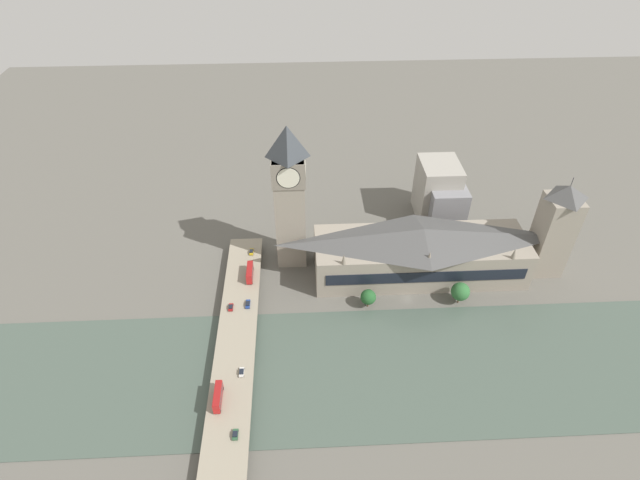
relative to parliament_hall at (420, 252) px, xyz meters
The scene contains 17 objects.
ground_plane 22.93m from the parliament_hall, 155.20° to the left, with size 600.00×600.00×0.00m, color #605E56.
river_water 55.83m from the parliament_hall, behind, with size 60.97×360.00×0.30m, color #47564C.
parliament_hall is the anchor object (origin of this frame).
clock_tower 65.10m from the parliament_hall, 77.40° to the left, with size 14.65×14.65×70.04m.
victoria_tower 59.84m from the parliament_hall, 89.95° to the right, with size 14.11×14.11×50.32m.
road_bridge 97.66m from the parliament_hall, 123.58° to the left, with size 153.94×15.52×4.83m.
double_decker_bus_lead 108.68m from the parliament_hall, 128.64° to the left, with size 10.86×2.47×4.91m.
double_decker_bus_mid 77.77m from the parliament_hall, 93.25° to the left, with size 11.01×2.64×5.05m.
car_northbound_lead 112.76m from the parliament_hall, 136.22° to the left, with size 3.88×1.85×1.46m.
car_northbound_mid 87.98m from the parliament_hall, 105.48° to the left, with size 4.14×1.88×1.34m.
car_northbound_tail 80.82m from the parliament_hall, 105.80° to the left, with size 4.80×1.83×1.35m.
car_southbound_lead 79.16m from the parliament_hall, 81.08° to the left, with size 4.30×1.80×1.44m.
car_southbound_mid 96.21m from the parliament_hall, 126.06° to the left, with size 4.19×1.82×1.40m.
city_block_west 45.73m from the parliament_hall, 27.01° to the right, with size 26.51×18.52×22.64m.
city_block_center 49.68m from the parliament_hall, 21.15° to the right, with size 23.84×19.74×30.88m.
tree_embankment_near 33.86m from the parliament_hall, 128.29° to the left, with size 6.74×6.74×9.02m.
tree_embankment_mid 25.30m from the parliament_hall, 145.28° to the right, with size 8.10×8.10×10.73m.
Camera 1 is at (-152.63, 46.09, 159.60)m, focal length 28.00 mm.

